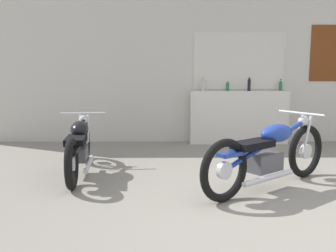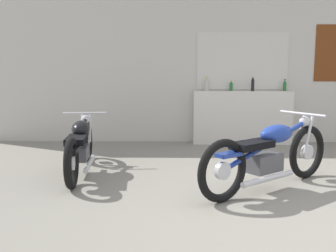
% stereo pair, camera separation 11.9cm
% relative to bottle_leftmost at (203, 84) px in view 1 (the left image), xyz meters
% --- Properties ---
extents(ground_plane, '(24.00, 24.00, 0.00)m').
position_rel_bottle_leftmost_xyz_m(ground_plane, '(0.62, -3.59, -1.10)').
color(ground_plane, gray).
extents(wall_back, '(10.00, 0.07, 2.80)m').
position_rel_bottle_leftmost_xyz_m(wall_back, '(0.65, 0.18, 0.31)').
color(wall_back, beige).
rests_on(wall_back, ground_plane).
extents(sill_counter, '(1.81, 0.28, 0.98)m').
position_rel_bottle_leftmost_xyz_m(sill_counter, '(0.67, -0.00, -0.61)').
color(sill_counter, silver).
rests_on(sill_counter, ground_plane).
extents(bottle_leftmost, '(0.09, 0.09, 0.27)m').
position_rel_bottle_leftmost_xyz_m(bottle_leftmost, '(0.00, 0.00, 0.00)').
color(bottle_leftmost, '#B7B2A8').
rests_on(bottle_leftmost, sill_counter).
extents(bottle_left_center, '(0.06, 0.06, 0.20)m').
position_rel_bottle_leftmost_xyz_m(bottle_left_center, '(0.46, 0.03, -0.03)').
color(bottle_left_center, '#23662D').
rests_on(bottle_left_center, sill_counter).
extents(bottle_center, '(0.06, 0.06, 0.29)m').
position_rel_bottle_leftmost_xyz_m(bottle_center, '(0.84, -0.04, 0.01)').
color(bottle_center, black).
rests_on(bottle_center, sill_counter).
extents(bottle_right_center, '(0.06, 0.06, 0.21)m').
position_rel_bottle_leftmost_xyz_m(bottle_right_center, '(1.44, 0.04, -0.02)').
color(bottle_right_center, '#23662D').
rests_on(bottle_right_center, sill_counter).
extents(motorcycle_black, '(0.64, 2.01, 0.77)m').
position_rel_bottle_leftmost_xyz_m(motorcycle_black, '(-1.86, -2.09, -0.72)').
color(motorcycle_black, black).
rests_on(motorcycle_black, ground_plane).
extents(motorcycle_blue, '(1.80, 1.43, 0.87)m').
position_rel_bottle_leftmost_xyz_m(motorcycle_blue, '(0.52, -2.75, -0.68)').
color(motorcycle_blue, black).
rests_on(motorcycle_blue, ground_plane).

